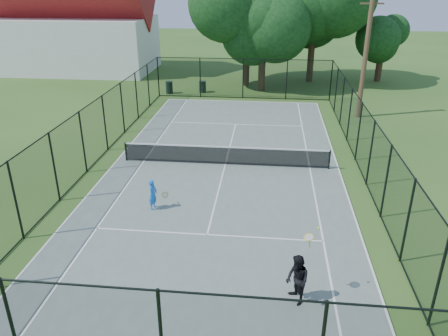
# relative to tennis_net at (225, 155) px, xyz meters

# --- Properties ---
(ground) EXTENTS (120.00, 120.00, 0.00)m
(ground) POSITION_rel_tennis_net_xyz_m (0.00, 0.00, -0.58)
(ground) COLOR #2C521C
(tennis_court) EXTENTS (11.00, 24.00, 0.06)m
(tennis_court) POSITION_rel_tennis_net_xyz_m (0.00, 0.00, -0.55)
(tennis_court) COLOR slate
(tennis_court) RESTS_ON ground
(tennis_net) EXTENTS (10.08, 0.08, 0.95)m
(tennis_net) POSITION_rel_tennis_net_xyz_m (0.00, 0.00, 0.00)
(tennis_net) COLOR black
(tennis_net) RESTS_ON tennis_court
(fence) EXTENTS (13.10, 26.10, 3.00)m
(fence) POSITION_rel_tennis_net_xyz_m (0.00, 0.00, 0.92)
(fence) COLOR black
(fence) RESTS_ON ground
(tree_near_left) EXTENTS (6.99, 6.99, 9.12)m
(tree_near_left) POSITION_rel_tennis_net_xyz_m (-0.03, 17.34, 5.03)
(tree_near_left) COLOR #332114
(tree_near_left) RESTS_ON ground
(tree_near_mid) EXTENTS (5.64, 5.64, 7.38)m
(tree_near_mid) POSITION_rel_tennis_net_xyz_m (1.34, 15.69, 3.96)
(tree_near_mid) COLOR #332114
(tree_near_mid) RESTS_ON ground
(tree_near_right) EXTENTS (6.62, 6.62, 9.13)m
(tree_near_right) POSITION_rel_tennis_net_xyz_m (5.48, 19.50, 5.23)
(tree_near_right) COLOR #332114
(tree_near_right) RESTS_ON ground
(tree_far_right) EXTENTS (4.13, 4.13, 5.47)m
(tree_far_right) POSITION_rel_tennis_net_xyz_m (11.51, 20.21, 2.80)
(tree_far_right) COLOR #332114
(tree_far_right) RESTS_ON ground
(building) EXTENTS (15.30, 8.15, 11.87)m
(building) POSITION_rel_tennis_net_xyz_m (-17.00, 22.00, 4.35)
(building) COLOR silver
(building) RESTS_ON ground
(trash_bin_left) EXTENTS (0.58, 0.58, 0.95)m
(trash_bin_left) POSITION_rel_tennis_net_xyz_m (-5.89, 13.88, -0.10)
(trash_bin_left) COLOR black
(trash_bin_left) RESTS_ON ground
(trash_bin_right) EXTENTS (0.58, 0.58, 0.91)m
(trash_bin_right) POSITION_rel_tennis_net_xyz_m (-3.32, 14.49, -0.12)
(trash_bin_right) COLOR black
(trash_bin_right) RESTS_ON ground
(utility_pole) EXTENTS (1.40, 0.30, 7.76)m
(utility_pole) POSITION_rel_tennis_net_xyz_m (7.91, 9.00, 3.36)
(utility_pole) COLOR #4C3823
(utility_pole) RESTS_ON ground
(player_blue) EXTENTS (0.77, 0.51, 1.26)m
(player_blue) POSITION_rel_tennis_net_xyz_m (-2.39, -4.70, 0.11)
(player_blue) COLOR blue
(player_blue) RESTS_ON tennis_court
(player_black) EXTENTS (0.95, 0.94, 2.22)m
(player_black) POSITION_rel_tennis_net_xyz_m (3.00, -9.60, 0.24)
(player_black) COLOR black
(player_black) RESTS_ON tennis_court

